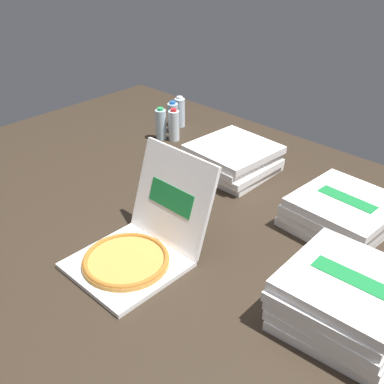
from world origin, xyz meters
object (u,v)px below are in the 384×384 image
object	(u,v)px
pizza_stack_right_mid	(345,301)
pizza_stack_left_mid	(341,213)
water_bottle_3	(173,117)
open_pizza_box	(139,245)
water_bottle_2	(161,124)
water_bottle_0	(180,112)
water_bottle_1	(174,125)
pizza_stack_center_near	(232,159)

from	to	relation	value
pizza_stack_right_mid	pizza_stack_left_mid	size ratio (longest dim) A/B	1.00
pizza_stack_right_mid	water_bottle_3	xyz separation A→B (m)	(-1.55, 0.72, -0.00)
open_pizza_box	pizza_stack_right_mid	bearing A→B (deg)	18.87
water_bottle_2	pizza_stack_right_mid	bearing A→B (deg)	-21.36
water_bottle_0	water_bottle_1	distance (m)	0.22
pizza_stack_right_mid	pizza_stack_center_near	bearing A→B (deg)	149.02
pizza_stack_center_near	pizza_stack_left_mid	world-z (taller)	pizza_stack_left_mid
water_bottle_0	water_bottle_2	bearing A→B (deg)	-75.42
pizza_stack_left_mid	water_bottle_3	world-z (taller)	water_bottle_3
water_bottle_0	water_bottle_1	world-z (taller)	same
pizza_stack_left_mid	pizza_stack_center_near	bearing A→B (deg)	173.81
pizza_stack_left_mid	water_bottle_3	xyz separation A→B (m)	(-1.27, 0.23, 0.02)
pizza_stack_right_mid	water_bottle_2	size ratio (longest dim) A/B	2.20
water_bottle_0	water_bottle_3	bearing A→B (deg)	-71.46
water_bottle_3	water_bottle_1	bearing A→B (deg)	-41.30
pizza_stack_right_mid	water_bottle_0	size ratio (longest dim) A/B	2.20
pizza_stack_center_near	pizza_stack_right_mid	bearing A→B (deg)	-30.98
water_bottle_1	water_bottle_3	world-z (taller)	same
water_bottle_2	water_bottle_1	bearing A→B (deg)	32.39
open_pizza_box	water_bottle_0	bearing A→B (deg)	128.16
water_bottle_0	water_bottle_2	world-z (taller)	same
pizza_stack_right_mid	water_bottle_1	xyz separation A→B (m)	(-1.46, 0.64, -0.00)
water_bottle_1	water_bottle_3	distance (m)	0.12
open_pizza_box	water_bottle_2	world-z (taller)	open_pizza_box
pizza_stack_right_mid	water_bottle_1	distance (m)	1.59
water_bottle_2	water_bottle_3	size ratio (longest dim) A/B	1.00
pizza_stack_right_mid	water_bottle_0	xyz separation A→B (m)	(-1.58, 0.81, -0.00)
open_pizza_box	water_bottle_2	distance (m)	1.16
water_bottle_2	water_bottle_3	xyz separation A→B (m)	(-0.03, 0.13, 0.00)
pizza_stack_left_mid	water_bottle_0	distance (m)	1.34
pizza_stack_left_mid	water_bottle_1	distance (m)	1.19
pizza_stack_center_near	water_bottle_0	distance (m)	0.68
water_bottle_1	water_bottle_2	distance (m)	0.08
pizza_stack_left_mid	water_bottle_0	size ratio (longest dim) A/B	2.20
pizza_stack_right_mid	water_bottle_3	size ratio (longest dim) A/B	2.20
water_bottle_3	pizza_stack_left_mid	bearing A→B (deg)	-10.12
pizza_stack_right_mid	water_bottle_3	bearing A→B (deg)	155.04
open_pizza_box	water_bottle_0	size ratio (longest dim) A/B	2.63
pizza_stack_left_mid	water_bottle_0	world-z (taller)	water_bottle_0
open_pizza_box	water_bottle_1	bearing A→B (deg)	128.67
pizza_stack_right_mid	water_bottle_1	world-z (taller)	water_bottle_1
pizza_stack_center_near	water_bottle_2	distance (m)	0.58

